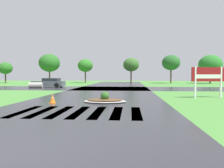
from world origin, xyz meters
name	(u,v)px	position (x,y,z in m)	size (l,w,h in m)	color
ground_plane	(15,161)	(0.00, 0.00, -0.05)	(120.00, 120.00, 0.10)	#478438
asphalt_roadway	(94,101)	(0.00, 10.00, 0.00)	(9.43, 80.00, 0.01)	#2B2B30
asphalt_cross_road	(111,88)	(0.00, 23.81, 0.00)	(90.00, 8.49, 0.01)	#2B2B30
crosswalk_stripes	(79,112)	(0.00, 5.81, 0.00)	(5.85, 3.56, 0.01)	white
estate_billboard	(208,76)	(8.39, 13.00, 1.67)	(2.69, 0.70, 2.40)	white
median_island	(105,100)	(0.78, 9.70, 0.14)	(2.75, 1.90, 0.68)	#9E9B93
car_blue_compact	(49,83)	(-9.06, 25.81, 0.62)	(4.47, 2.08, 1.29)	#4C545B
drainage_pipe_stack	(36,85)	(-10.09, 23.73, 0.38)	(1.83, 1.01, 0.77)	#9E9B93
traffic_cone	(52,99)	(-2.40, 8.85, 0.28)	(0.37, 0.37, 0.58)	orange
background_treeline	(122,64)	(0.77, 41.36, 3.94)	(46.13, 5.68, 6.23)	#4C3823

